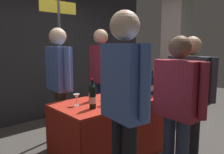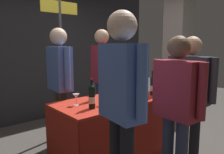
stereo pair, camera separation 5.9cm
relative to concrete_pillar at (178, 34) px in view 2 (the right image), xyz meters
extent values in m
cube|color=#2D2D33|center=(-1.95, 1.85, -0.32)|extent=(5.55, 0.12, 2.76)
cube|color=gray|center=(0.00, 0.00, 0.00)|extent=(0.42, 0.42, 3.39)
cube|color=red|center=(-1.95, -0.30, -0.92)|extent=(1.50, 0.76, 0.02)
cube|color=#A32519|center=(-1.95, -0.68, -1.32)|extent=(1.50, 0.01, 0.76)
cube|color=#A32519|center=(-1.95, 0.07, -1.32)|extent=(1.50, 0.01, 0.76)
cube|color=#A32519|center=(-2.70, -0.30, -1.32)|extent=(0.01, 0.76, 0.76)
cube|color=#A32519|center=(-1.20, -0.30, -1.32)|extent=(0.01, 0.76, 0.76)
cylinder|color=black|center=(-2.38, -0.46, -0.79)|extent=(0.07, 0.07, 0.23)
sphere|color=black|center=(-2.38, -0.46, -0.68)|extent=(0.07, 0.07, 0.07)
cylinder|color=black|center=(-2.38, -0.46, -0.64)|extent=(0.03, 0.03, 0.08)
cylinder|color=black|center=(-2.38, -0.46, -0.59)|extent=(0.03, 0.03, 0.02)
cylinder|color=beige|center=(-2.38, -0.46, -0.81)|extent=(0.08, 0.08, 0.07)
cylinder|color=black|center=(-1.64, -0.10, -0.79)|extent=(0.07, 0.07, 0.25)
sphere|color=black|center=(-1.64, -0.10, -0.66)|extent=(0.07, 0.07, 0.07)
cylinder|color=black|center=(-1.64, -0.10, -0.62)|extent=(0.03, 0.03, 0.09)
cylinder|color=black|center=(-1.64, -0.10, -0.57)|extent=(0.03, 0.03, 0.02)
cylinder|color=beige|center=(-1.64, -0.10, -0.81)|extent=(0.07, 0.07, 0.08)
cylinder|color=black|center=(-2.11, -0.52, -0.80)|extent=(0.07, 0.07, 0.22)
sphere|color=black|center=(-2.11, -0.52, -0.69)|extent=(0.06, 0.06, 0.06)
cylinder|color=black|center=(-2.11, -0.52, -0.65)|extent=(0.03, 0.03, 0.07)
cylinder|color=maroon|center=(-2.11, -0.52, -0.61)|extent=(0.03, 0.03, 0.02)
cylinder|color=beige|center=(-2.11, -0.52, -0.82)|extent=(0.07, 0.07, 0.07)
cylinder|color=#192333|center=(-2.20, -0.20, -0.81)|extent=(0.08, 0.08, 0.20)
sphere|color=#192333|center=(-2.20, -0.20, -0.71)|extent=(0.08, 0.08, 0.08)
cylinder|color=#192333|center=(-2.20, -0.20, -0.67)|extent=(0.03, 0.03, 0.08)
cylinder|color=maroon|center=(-2.20, -0.20, -0.62)|extent=(0.04, 0.04, 0.02)
cylinder|color=beige|center=(-2.20, -0.20, -0.82)|extent=(0.08, 0.08, 0.06)
cylinder|color=#192333|center=(-1.34, -0.47, -0.79)|extent=(0.07, 0.07, 0.24)
sphere|color=#192333|center=(-1.34, -0.47, -0.67)|extent=(0.06, 0.06, 0.06)
cylinder|color=#192333|center=(-1.34, -0.47, -0.62)|extent=(0.03, 0.03, 0.09)
cylinder|color=black|center=(-1.34, -0.47, -0.57)|extent=(0.03, 0.03, 0.02)
cylinder|color=beige|center=(-1.34, -0.47, -0.81)|extent=(0.07, 0.07, 0.08)
cylinder|color=black|center=(-1.53, -0.09, -0.81)|extent=(0.07, 0.07, 0.21)
sphere|color=black|center=(-1.53, -0.09, -0.70)|extent=(0.07, 0.07, 0.07)
cylinder|color=black|center=(-1.53, -0.09, -0.67)|extent=(0.03, 0.03, 0.08)
cylinder|color=black|center=(-1.53, -0.09, -0.62)|extent=(0.03, 0.03, 0.02)
cylinder|color=beige|center=(-1.53, -0.09, -0.82)|extent=(0.08, 0.08, 0.07)
cylinder|color=black|center=(-1.62, -0.54, -0.80)|extent=(0.07, 0.07, 0.21)
sphere|color=black|center=(-1.62, -0.54, -0.70)|extent=(0.07, 0.07, 0.07)
cylinder|color=black|center=(-1.62, -0.54, -0.66)|extent=(0.03, 0.03, 0.07)
cylinder|color=maroon|center=(-1.62, -0.54, -0.62)|extent=(0.03, 0.03, 0.02)
cylinder|color=beige|center=(-1.62, -0.54, -0.82)|extent=(0.07, 0.07, 0.07)
cylinder|color=silver|center=(-1.45, -0.23, -0.91)|extent=(0.07, 0.07, 0.00)
cylinder|color=silver|center=(-1.45, -0.23, -0.87)|extent=(0.01, 0.01, 0.08)
cone|color=silver|center=(-1.45, -0.23, -0.79)|extent=(0.08, 0.08, 0.07)
cylinder|color=silver|center=(-1.82, -0.15, -0.91)|extent=(0.07, 0.07, 0.00)
cylinder|color=silver|center=(-1.82, -0.15, -0.87)|extent=(0.01, 0.01, 0.08)
cone|color=silver|center=(-1.82, -0.15, -0.80)|extent=(0.07, 0.07, 0.06)
cylinder|color=#590C19|center=(-1.82, -0.15, -0.82)|extent=(0.04, 0.04, 0.01)
cylinder|color=silver|center=(-2.45, -0.23, -0.91)|extent=(0.06, 0.06, 0.00)
cylinder|color=silver|center=(-2.45, -0.23, -0.87)|extent=(0.01, 0.01, 0.08)
cone|color=silver|center=(-2.45, -0.23, -0.80)|extent=(0.08, 0.08, 0.06)
cylinder|color=tan|center=(-2.05, -0.39, -0.81)|extent=(0.09, 0.09, 0.19)
cylinder|color=#38722D|center=(-2.06, -0.38, -0.71)|extent=(0.03, 0.02, 0.21)
ellipsoid|color=red|center=(-2.05, -0.39, -0.61)|extent=(0.03, 0.03, 0.05)
cylinder|color=#38722D|center=(-2.03, -0.41, -0.68)|extent=(0.03, 0.03, 0.26)
ellipsoid|color=red|center=(-2.04, -0.42, -0.55)|extent=(0.03, 0.03, 0.05)
cylinder|color=#38722D|center=(-2.05, -0.39, -0.70)|extent=(0.02, 0.01, 0.22)
ellipsoid|color=#E05B1E|center=(-2.06, -0.38, -0.59)|extent=(0.03, 0.03, 0.05)
cylinder|color=#38722D|center=(-2.05, -0.40, -0.69)|extent=(0.05, 0.03, 0.25)
ellipsoid|color=pink|center=(-2.03, -0.41, -0.56)|extent=(0.03, 0.03, 0.05)
cube|color=silver|center=(-1.84, -0.50, -0.85)|extent=(0.12, 0.10, 0.12)
cylinder|color=#2D3347|center=(-1.53, 0.51, -1.26)|extent=(0.12, 0.12, 0.87)
cylinder|color=#2D3347|center=(-1.54, 0.36, -1.26)|extent=(0.12, 0.12, 0.87)
cube|color=maroon|center=(-1.54, 0.43, -0.52)|extent=(0.24, 0.40, 0.62)
sphere|color=tan|center=(-1.54, 0.43, -0.07)|extent=(0.24, 0.24, 0.24)
cylinder|color=maroon|center=(-1.52, 0.67, -0.49)|extent=(0.08, 0.08, 0.57)
cylinder|color=maroon|center=(-1.56, 0.20, -0.49)|extent=(0.08, 0.08, 0.57)
cylinder|color=#4C4233|center=(-2.33, 0.47, -1.27)|extent=(0.12, 0.12, 0.86)
cylinder|color=#4C4233|center=(-2.34, 0.30, -1.27)|extent=(0.12, 0.12, 0.86)
cube|color=#4C6BB7|center=(-2.34, 0.39, -0.53)|extent=(0.25, 0.47, 0.61)
sphere|color=beige|center=(-2.34, 0.39, -0.09)|extent=(0.24, 0.24, 0.24)
cylinder|color=#4C6BB7|center=(-2.31, 0.65, -0.50)|extent=(0.08, 0.08, 0.56)
cylinder|color=#4C6BB7|center=(-2.36, 0.12, -0.50)|extent=(0.08, 0.08, 0.56)
cube|color=#4C6BB7|center=(-2.55, -1.12, -0.50)|extent=(0.26, 0.44, 0.63)
sphere|color=beige|center=(-2.55, -1.12, -0.05)|extent=(0.24, 0.24, 0.24)
cylinder|color=#4C6BB7|center=(-2.58, -1.37, -0.48)|extent=(0.08, 0.08, 0.58)
cylinder|color=#4C6BB7|center=(-2.51, -0.87, -0.48)|extent=(0.08, 0.08, 0.58)
cylinder|color=#2D3347|center=(-1.94, -1.17, -1.30)|extent=(0.12, 0.12, 0.79)
cube|color=maroon|center=(-1.94, -1.25, -0.63)|extent=(0.24, 0.44, 0.56)
sphere|color=brown|center=(-1.94, -1.25, -0.22)|extent=(0.22, 0.22, 0.22)
cylinder|color=maroon|center=(-1.96, -1.51, -0.60)|extent=(0.08, 0.08, 0.52)
cylinder|color=maroon|center=(-1.93, -1.00, -0.60)|extent=(0.08, 0.08, 0.52)
cylinder|color=black|center=(-1.36, -1.15, -1.30)|extent=(0.12, 0.12, 0.80)
cylinder|color=black|center=(-1.37, -0.98, -1.30)|extent=(0.12, 0.12, 0.80)
cube|color=#2D333D|center=(-1.36, -1.07, -0.62)|extent=(0.24, 0.46, 0.56)
sphere|color=tan|center=(-1.36, -1.07, -0.21)|extent=(0.22, 0.22, 0.22)
cylinder|color=#2D333D|center=(-1.35, -1.34, -0.59)|extent=(0.08, 0.08, 0.52)
cylinder|color=#2D333D|center=(-1.38, -0.80, -0.59)|extent=(0.08, 0.08, 0.52)
cylinder|color=#47474C|center=(-2.10, 0.77, -0.60)|extent=(0.04, 0.04, 2.20)
cube|color=yellow|center=(-2.10, 0.77, 0.38)|extent=(0.62, 0.02, 0.18)
camera|label=1|loc=(-3.81, -2.37, -0.20)|focal=35.00mm
camera|label=2|loc=(-3.76, -2.41, -0.20)|focal=35.00mm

